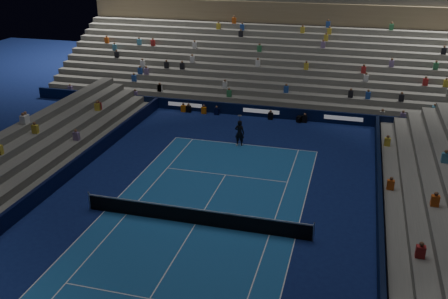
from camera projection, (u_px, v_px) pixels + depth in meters
ground at (195, 224)px, 27.60m from camera, size 90.00×90.00×0.00m
court_surface at (195, 224)px, 27.60m from camera, size 10.97×23.77×0.01m
sponsor_barrier_far at (261, 111)px, 43.84m from camera, size 44.00×0.25×1.00m
sponsor_barrier_east at (380, 242)px, 25.08m from camera, size 0.25×37.00×1.00m
sponsor_barrier_west at (39, 194)px, 29.74m from camera, size 0.25×37.00×1.00m
grandstand_main at (280, 56)px, 51.07m from camera, size 44.00×15.20×11.20m
tennis_net at (195, 216)px, 27.41m from camera, size 12.90×0.10×1.10m
tennis_player at (240, 133)px, 37.63m from camera, size 0.76×0.53×2.00m
broadcast_camera at (299, 119)px, 42.64m from camera, size 0.52×0.89×0.52m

